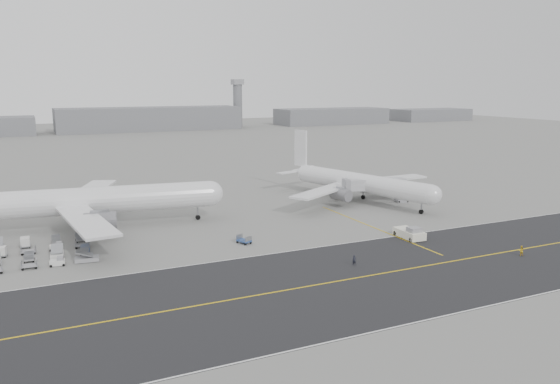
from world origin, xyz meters
name	(u,v)px	position (x,y,z in m)	size (l,w,h in m)	color
ground	(240,254)	(0.00, 0.00, 0.00)	(700.00, 700.00, 0.00)	gray
taxiway	(319,284)	(5.02, -17.98, 0.01)	(220.00, 59.00, 0.03)	#262628
horizon_buildings	(134,131)	(30.00, 260.00, 0.00)	(520.00, 28.00, 28.00)	slate
control_tower	(238,102)	(100.00, 265.00, 16.25)	(7.00, 7.00, 31.25)	slate
airliner_a	(86,201)	(-21.00, 28.51, 5.41)	(54.21, 53.30, 18.75)	white
airliner_b	(357,182)	(40.82, 27.73, 4.59)	(43.93, 44.85, 15.90)	white
pushback_tug	(410,233)	(31.55, -4.39, 0.97)	(3.26, 8.30, 2.36)	white
jet_bridge	(375,186)	(43.36, 23.66, 4.20)	(16.12, 6.34, 6.02)	gray
gse_cluster	(43,256)	(-29.81, 12.97, 0.00)	(20.59, 19.86, 1.83)	gray
stray_dolly	(244,243)	(2.83, 5.38, 0.00)	(1.56, 2.54, 1.56)	silver
ground_crew_a	(354,260)	(14.03, -13.03, 0.82)	(0.60, 0.39, 1.64)	black
ground_crew_b	(521,251)	(41.54, -20.49, 0.85)	(0.83, 0.65, 1.71)	gold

